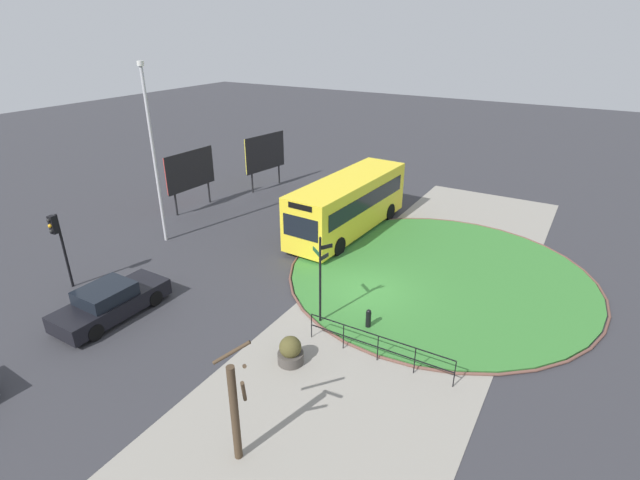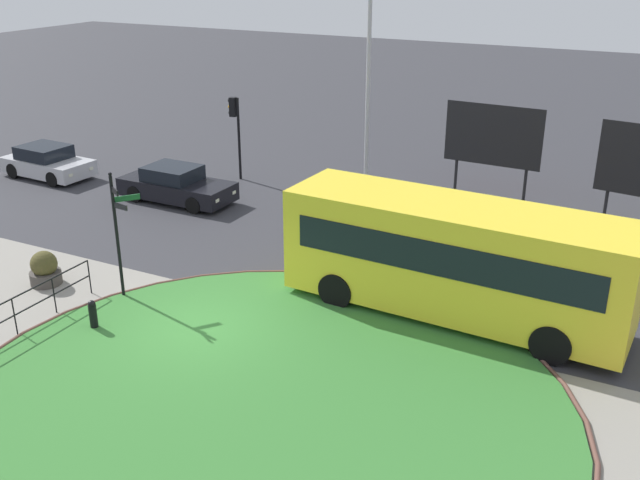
% 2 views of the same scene
% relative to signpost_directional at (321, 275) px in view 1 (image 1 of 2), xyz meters
% --- Properties ---
extents(ground, '(120.00, 120.00, 0.00)m').
position_rel_signpost_directional_xyz_m(ground, '(3.00, -0.56, -2.10)').
color(ground, '#333338').
extents(sidewalk_paving, '(32.00, 8.11, 0.02)m').
position_rel_signpost_directional_xyz_m(sidewalk_paving, '(3.00, -2.51, -2.09)').
color(sidewalk_paving, gray).
rests_on(sidewalk_paving, ground).
extents(grass_island, '(13.65, 13.65, 0.10)m').
position_rel_signpost_directional_xyz_m(grass_island, '(6.04, -2.84, -2.05)').
color(grass_island, '#387A33').
rests_on(grass_island, ground).
extents(grass_kerb_ring, '(13.96, 13.96, 0.11)m').
position_rel_signpost_directional_xyz_m(grass_kerb_ring, '(6.04, -2.84, -2.04)').
color(grass_kerb_ring, brown).
rests_on(grass_kerb_ring, ground).
extents(signpost_directional, '(0.56, 0.85, 3.68)m').
position_rel_signpost_directional_xyz_m(signpost_directional, '(0.00, 0.00, 0.00)').
color(signpost_directional, black).
rests_on(signpost_directional, ground).
extents(bollard_foreground, '(0.21, 0.21, 0.85)m').
position_rel_signpost_directional_xyz_m(bollard_foreground, '(0.53, -1.80, -1.66)').
color(bollard_foreground, black).
rests_on(bollard_foreground, ground).
extents(railing_grass_edge, '(0.07, 5.34, 1.04)m').
position_rel_signpost_directional_xyz_m(railing_grass_edge, '(-1.04, -2.89, -1.42)').
color(railing_grass_edge, black).
rests_on(railing_grass_edge, ground).
extents(bus_yellow, '(9.13, 2.92, 3.10)m').
position_rel_signpost_directional_xyz_m(bus_yellow, '(8.45, 3.20, -0.43)').
color(bus_yellow, yellow).
rests_on(bus_yellow, ground).
extents(car_near_lane, '(4.55, 1.91, 1.37)m').
position_rel_signpost_directional_xyz_m(car_near_lane, '(-3.84, 7.38, -1.47)').
color(car_near_lane, black).
rests_on(car_near_lane, ground).
extents(traffic_light_near, '(0.49, 0.29, 3.44)m').
position_rel_signpost_directional_xyz_m(traffic_light_near, '(-3.35, 10.90, 0.43)').
color(traffic_light_near, black).
rests_on(traffic_light_near, ground).
extents(lamppost_tall, '(0.32, 0.32, 9.10)m').
position_rel_signpost_directional_xyz_m(lamppost_tall, '(2.46, 11.13, 2.75)').
color(lamppost_tall, '#B7B7BC').
rests_on(lamppost_tall, ground).
extents(billboard_left, '(3.61, 0.67, 3.78)m').
position_rel_signpost_directional_xyz_m(billboard_left, '(12.52, 11.82, 0.38)').
color(billboard_left, black).
rests_on(billboard_left, ground).
extents(billboard_right, '(3.77, 0.32, 3.68)m').
position_rel_signpost_directional_xyz_m(billboard_right, '(6.78, 13.24, 0.34)').
color(billboard_right, black).
rests_on(billboard_right, ground).
extents(planter_near_signpost, '(0.90, 0.90, 1.04)m').
position_rel_signpost_directional_xyz_m(planter_near_signpost, '(-2.65, -0.37, -1.64)').
color(planter_near_signpost, '#47423D').
rests_on(planter_near_signpost, ground).
extents(street_tree_bare, '(0.84, 1.26, 3.44)m').
position_rel_signpost_directional_xyz_m(street_tree_bare, '(-6.60, -1.35, -0.36)').
color(street_tree_bare, '#423323').
rests_on(street_tree_bare, ground).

